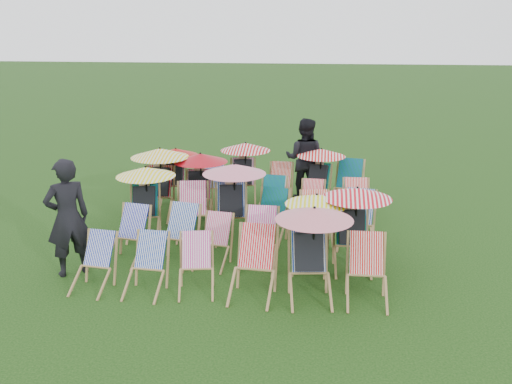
# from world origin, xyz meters

# --- Properties ---
(ground) EXTENTS (100.00, 100.00, 0.00)m
(ground) POSITION_xyz_m (0.00, 0.00, 0.00)
(ground) COLOR black
(ground) RESTS_ON ground
(deckchair_0) EXTENTS (0.64, 0.83, 0.84)m
(deckchair_0) POSITION_xyz_m (-2.11, -2.30, 0.42)
(deckchair_0) COLOR olive
(deckchair_0) RESTS_ON ground
(deckchair_1) EXTENTS (0.63, 0.84, 0.87)m
(deckchair_1) POSITION_xyz_m (-1.26, -2.32, 0.43)
(deckchair_1) COLOR olive
(deckchair_1) RESTS_ON ground
(deckchair_2) EXTENTS (0.69, 0.86, 0.85)m
(deckchair_2) POSITION_xyz_m (-0.51, -2.19, 0.42)
(deckchair_2) COLOR olive
(deckchair_2) RESTS_ON ground
(deckchair_3) EXTENTS (0.74, 0.98, 1.01)m
(deckchair_3) POSITION_xyz_m (0.38, -2.25, 0.50)
(deckchair_3) COLOR olive
(deckchair_3) RESTS_ON ground
(deckchair_4) EXTENTS (1.16, 1.25, 1.38)m
(deckchair_4) POSITION_xyz_m (1.23, -2.19, 0.73)
(deckchair_4) COLOR olive
(deckchair_4) RESTS_ON ground
(deckchair_5) EXTENTS (0.63, 0.88, 0.95)m
(deckchair_5) POSITION_xyz_m (2.06, -2.22, 0.47)
(deckchair_5) COLOR olive
(deckchair_5) RESTS_ON ground
(deckchair_6) EXTENTS (0.74, 0.93, 0.91)m
(deckchair_6) POSITION_xyz_m (-1.96, -1.16, 0.45)
(deckchair_6) COLOR olive
(deckchair_6) RESTS_ON ground
(deckchair_7) EXTENTS (0.78, 0.98, 0.95)m
(deckchair_7) POSITION_xyz_m (-1.09, -1.14, 0.48)
(deckchair_7) COLOR olive
(deckchair_7) RESTS_ON ground
(deckchair_8) EXTENTS (0.66, 0.84, 0.84)m
(deckchair_8) POSITION_xyz_m (-0.44, -1.18, 0.42)
(deckchair_8) COLOR olive
(deckchair_8) RESTS_ON ground
(deckchair_9) EXTENTS (0.66, 0.90, 0.96)m
(deckchair_9) POSITION_xyz_m (0.33, -1.16, 0.48)
(deckchair_9) COLOR olive
(deckchair_9) RESTS_ON ground
(deckchair_10) EXTENTS (1.06, 1.11, 1.26)m
(deckchair_10) POSITION_xyz_m (1.23, -1.08, 0.66)
(deckchair_10) COLOR olive
(deckchair_10) RESTS_ON ground
(deckchair_11) EXTENTS (1.15, 1.22, 1.37)m
(deckchair_11) POSITION_xyz_m (1.90, -1.01, 0.72)
(deckchair_11) COLOR olive
(deckchair_11) RESTS_ON ground
(deckchair_12) EXTENTS (1.13, 1.23, 1.35)m
(deckchair_12) POSITION_xyz_m (-2.02, 0.04, 0.71)
(deckchair_12) COLOR olive
(deckchair_12) RESTS_ON ground
(deckchair_13) EXTENTS (0.82, 1.02, 1.00)m
(deckchair_13) POSITION_xyz_m (-1.10, 0.11, 0.50)
(deckchair_13) COLOR olive
(deckchair_13) RESTS_ON ground
(deckchair_14) EXTENTS (1.21, 1.31, 1.43)m
(deckchair_14) POSITION_xyz_m (-0.33, 0.13, 0.75)
(deckchair_14) COLOR olive
(deckchair_14) RESTS_ON ground
(deckchair_15) EXTENTS (0.78, 0.97, 0.95)m
(deckchair_15) POSITION_xyz_m (0.40, 0.02, 0.47)
(deckchair_15) COLOR olive
(deckchair_15) RESTS_ON ground
(deckchair_16) EXTENTS (0.73, 0.93, 0.93)m
(deckchair_16) POSITION_xyz_m (1.28, 0.05, 0.46)
(deckchair_16) COLOR olive
(deckchair_16) RESTS_ON ground
(deckchair_17) EXTENTS (0.79, 1.00, 0.99)m
(deckchair_17) POSITION_xyz_m (2.02, 0.00, 0.49)
(deckchair_17) COLOR olive
(deckchair_17) RESTS_ON ground
(deckchair_18) EXTENTS (1.22, 1.29, 1.45)m
(deckchair_18) POSITION_xyz_m (-2.10, 1.23, 0.77)
(deckchair_18) COLOR olive
(deckchair_18) RESTS_ON ground
(deckchair_19) EXTENTS (1.14, 1.21, 1.35)m
(deckchair_19) POSITION_xyz_m (-1.23, 1.29, 0.71)
(deckchair_19) COLOR olive
(deckchair_19) RESTS_ON ground
(deckchair_20) EXTENTS (0.75, 0.96, 0.96)m
(deckchair_20) POSITION_xyz_m (-0.50, 1.23, 0.48)
(deckchair_20) COLOR olive
(deckchair_20) RESTS_ON ground
(deckchair_21) EXTENTS (0.65, 0.86, 0.89)m
(deckchair_21) POSITION_xyz_m (0.33, 1.20, 0.44)
(deckchair_21) COLOR olive
(deckchair_21) RESTS_ON ground
(deckchair_22) EXTENTS (0.60, 0.80, 0.82)m
(deckchair_22) POSITION_xyz_m (1.15, 1.26, 0.41)
(deckchair_22) COLOR olive
(deckchair_22) RESTS_ON ground
(deckchair_23) EXTENTS (0.63, 0.85, 0.89)m
(deckchair_23) POSITION_xyz_m (2.08, 1.19, 0.45)
(deckchair_23) COLOR olive
(deckchair_23) RESTS_ON ground
(deckchair_24) EXTENTS (1.02, 1.09, 1.21)m
(deckchair_24) POSITION_xyz_m (-2.04, 2.36, 0.64)
(deckchair_24) COLOR olive
(deckchair_24) RESTS_ON ground
(deckchair_25) EXTENTS (0.58, 0.78, 0.81)m
(deckchair_25) POSITION_xyz_m (-1.12, 2.30, 0.41)
(deckchair_25) COLOR olive
(deckchair_25) RESTS_ON ground
(deckchair_26) EXTENTS (1.14, 1.22, 1.36)m
(deckchair_26) POSITION_xyz_m (-0.44, 2.49, 0.71)
(deckchair_26) COLOR olive
(deckchair_26) RESTS_ON ground
(deckchair_27) EXTENTS (0.63, 0.85, 0.90)m
(deckchair_27) POSITION_xyz_m (0.39, 2.41, 0.45)
(deckchair_27) COLOR olive
(deckchair_27) RESTS_ON ground
(deckchair_28) EXTENTS (1.09, 1.16, 1.29)m
(deckchair_28) POSITION_xyz_m (1.25, 2.38, 0.68)
(deckchair_28) COLOR olive
(deckchair_28) RESTS_ON ground
(deckchair_29) EXTENTS (0.84, 1.05, 1.03)m
(deckchair_29) POSITION_xyz_m (1.92, 2.31, 0.51)
(deckchair_29) COLOR olive
(deckchair_29) RESTS_ON ground
(person_left) EXTENTS (0.85, 0.81, 1.95)m
(person_left) POSITION_xyz_m (-2.69, -1.82, 0.98)
(person_left) COLOR black
(person_left) RESTS_ON ground
(person_rear) EXTENTS (1.04, 0.88, 1.90)m
(person_rear) POSITION_xyz_m (0.93, 2.88, 0.95)
(person_rear) COLOR black
(person_rear) RESTS_ON ground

